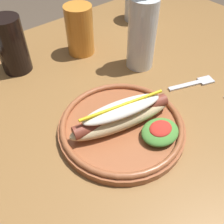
{
  "coord_description": "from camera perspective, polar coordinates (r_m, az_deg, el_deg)",
  "views": [
    {
      "loc": [
        -0.28,
        -0.3,
        1.14
      ],
      "look_at": [
        -0.05,
        -0.02,
        0.77
      ],
      "focal_mm": 40.73,
      "sensor_mm": 36.0,
      "label": 1
    }
  ],
  "objects": [
    {
      "name": "dining_table",
      "position": [
        0.64,
        2.21,
        -4.75
      ],
      "size": [
        1.28,
        0.91,
        0.74
      ],
      "color": "olive",
      "rests_on": "ground_plane"
    },
    {
      "name": "water_cup",
      "position": [
        0.91,
        5.88,
        22.97
      ],
      "size": [
        0.09,
        0.09,
        0.1
      ],
      "primitive_type": "cylinder",
      "color": "silver",
      "rests_on": "dining_table"
    },
    {
      "name": "glass_bottle",
      "position": [
        0.64,
        6.83,
        17.9
      ],
      "size": [
        0.07,
        0.07,
        0.26
      ],
      "color": "silver",
      "rests_on": "dining_table"
    },
    {
      "name": "fork",
      "position": [
        0.66,
        18.08,
        6.18
      ],
      "size": [
        0.12,
        0.06,
        0.0
      ],
      "rotation": [
        0.0,
        0.0,
        -0.35
      ],
      "color": "silver",
      "rests_on": "dining_table"
    },
    {
      "name": "extra_cup",
      "position": [
        0.72,
        -7.27,
        17.74
      ],
      "size": [
        0.07,
        0.07,
        0.13
      ],
      "primitive_type": "cylinder",
      "color": "orange",
      "rests_on": "dining_table"
    },
    {
      "name": "hot_dog_plate",
      "position": [
        0.5,
        2.63,
        -2.64
      ],
      "size": [
        0.25,
        0.25,
        0.08
      ],
      "color": "#9E5633",
      "rests_on": "dining_table"
    },
    {
      "name": "soda_cup",
      "position": [
        0.68,
        -21.66,
        13.74
      ],
      "size": [
        0.07,
        0.07,
        0.14
      ],
      "primitive_type": "cylinder",
      "color": "black",
      "rests_on": "dining_table"
    }
  ]
}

